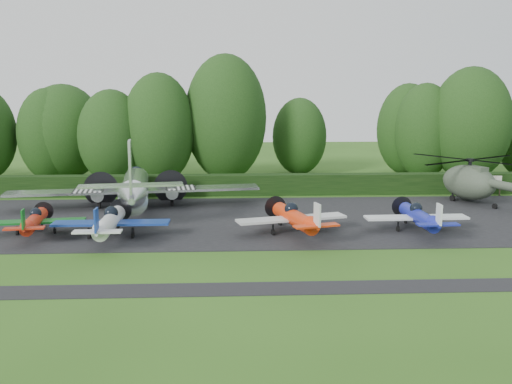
{
  "coord_description": "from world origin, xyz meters",
  "views": [
    {
      "loc": [
        3.15,
        -33.71,
        9.93
      ],
      "look_at": [
        5.15,
        8.37,
        2.5
      ],
      "focal_mm": 40.0,
      "sensor_mm": 36.0,
      "label": 1
    }
  ],
  "objects_px": {
    "light_plane_red": "(35,221)",
    "sign_board": "(483,182)",
    "helicopter": "(469,179)",
    "transport_plane": "(134,189)",
    "light_plane_blue": "(419,216)",
    "light_plane_white": "(110,222)",
    "light_plane_orange": "(295,217)"
  },
  "relations": [
    {
      "from": "light_plane_red",
      "to": "sign_board",
      "type": "distance_m",
      "value": 40.62
    },
    {
      "from": "helicopter",
      "to": "transport_plane",
      "type": "bearing_deg",
      "value": -157.5
    },
    {
      "from": "transport_plane",
      "to": "sign_board",
      "type": "bearing_deg",
      "value": 17.93
    },
    {
      "from": "light_plane_red",
      "to": "light_plane_blue",
      "type": "distance_m",
      "value": 27.04
    },
    {
      "from": "light_plane_white",
      "to": "light_plane_blue",
      "type": "height_order",
      "value": "light_plane_white"
    },
    {
      "from": "light_plane_white",
      "to": "light_plane_orange",
      "type": "height_order",
      "value": "light_plane_orange"
    },
    {
      "from": "transport_plane",
      "to": "light_plane_orange",
      "type": "relative_size",
      "value": 2.56
    },
    {
      "from": "light_plane_red",
      "to": "light_plane_orange",
      "type": "distance_m",
      "value": 18.14
    },
    {
      "from": "light_plane_white",
      "to": "sign_board",
      "type": "xyz_separation_m",
      "value": [
        32.64,
        15.48,
        0.05
      ]
    },
    {
      "from": "light_plane_orange",
      "to": "light_plane_blue",
      "type": "height_order",
      "value": "light_plane_orange"
    },
    {
      "from": "transport_plane",
      "to": "helicopter",
      "type": "height_order",
      "value": "transport_plane"
    },
    {
      "from": "sign_board",
      "to": "transport_plane",
      "type": "bearing_deg",
      "value": 176.37
    },
    {
      "from": "transport_plane",
      "to": "helicopter",
      "type": "xyz_separation_m",
      "value": [
        29.63,
        2.28,
        0.24
      ]
    },
    {
      "from": "light_plane_orange",
      "to": "helicopter",
      "type": "distance_m",
      "value": 20.41
    },
    {
      "from": "light_plane_orange",
      "to": "sign_board",
      "type": "bearing_deg",
      "value": 51.32
    },
    {
      "from": "transport_plane",
      "to": "light_plane_orange",
      "type": "distance_m",
      "value": 15.32
    },
    {
      "from": "light_plane_white",
      "to": "sign_board",
      "type": "bearing_deg",
      "value": 25.86
    },
    {
      "from": "light_plane_red",
      "to": "light_plane_white",
      "type": "xyz_separation_m",
      "value": [
        5.48,
        -1.46,
        0.19
      ]
    },
    {
      "from": "transport_plane",
      "to": "light_plane_white",
      "type": "height_order",
      "value": "transport_plane"
    },
    {
      "from": "light_plane_blue",
      "to": "sign_board",
      "type": "height_order",
      "value": "light_plane_blue"
    },
    {
      "from": "light_plane_white",
      "to": "helicopter",
      "type": "height_order",
      "value": "helicopter"
    },
    {
      "from": "transport_plane",
      "to": "sign_board",
      "type": "xyz_separation_m",
      "value": [
        32.52,
        5.9,
        -0.59
      ]
    },
    {
      "from": "light_plane_red",
      "to": "sign_board",
      "type": "bearing_deg",
      "value": 27.56
    },
    {
      "from": "light_plane_red",
      "to": "light_plane_blue",
      "type": "height_order",
      "value": "light_plane_blue"
    },
    {
      "from": "light_plane_orange",
      "to": "sign_board",
      "type": "xyz_separation_m",
      "value": [
        20.0,
        14.71,
        0.05
      ]
    },
    {
      "from": "light_plane_orange",
      "to": "helicopter",
      "type": "height_order",
      "value": "helicopter"
    },
    {
      "from": "light_plane_red",
      "to": "light_plane_orange",
      "type": "bearing_deg",
      "value": 5.19
    },
    {
      "from": "transport_plane",
      "to": "light_plane_red",
      "type": "bearing_deg",
      "value": -116.93
    },
    {
      "from": "light_plane_white",
      "to": "light_plane_red",
      "type": "bearing_deg",
      "value": 165.62
    },
    {
      "from": "sign_board",
      "to": "light_plane_white",
      "type": "bearing_deg",
      "value": -168.54
    },
    {
      "from": "light_plane_white",
      "to": "light_plane_blue",
      "type": "xyz_separation_m",
      "value": [
        21.55,
        1.07,
        -0.08
      ]
    },
    {
      "from": "light_plane_orange",
      "to": "light_plane_blue",
      "type": "xyz_separation_m",
      "value": [
        8.91,
        0.3,
        -0.09
      ]
    }
  ]
}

